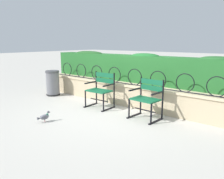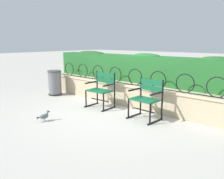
{
  "view_description": "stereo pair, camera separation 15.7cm",
  "coord_description": "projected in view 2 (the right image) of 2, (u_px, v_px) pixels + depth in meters",
  "views": [
    {
      "loc": [
        3.4,
        -4.07,
        1.67
      ],
      "look_at": [
        0.0,
        0.04,
        0.55
      ],
      "focal_mm": 36.87,
      "sensor_mm": 36.0,
      "label": 1
    },
    {
      "loc": [
        3.52,
        -3.97,
        1.67
      ],
      "look_at": [
        0.0,
        0.04,
        0.55
      ],
      "focal_mm": 36.87,
      "sensor_mm": 36.0,
      "label": 2
    }
  ],
  "objects": [
    {
      "name": "stone_wall",
      "position": [
        130.0,
        95.0,
        6.04
      ],
      "size": [
        6.21,
        0.41,
        0.58
      ],
      "color": "tan",
      "rests_on": "ground"
    },
    {
      "name": "iron_arch_fence",
      "position": [
        125.0,
        77.0,
        5.96
      ],
      "size": [
        5.7,
        0.02,
        0.42
      ],
      "color": "black",
      "rests_on": "stone_wall"
    },
    {
      "name": "ground_plane",
      "position": [
        111.0,
        112.0,
        5.54
      ],
      "size": [
        60.0,
        60.0,
        0.0
      ],
      "primitive_type": "plane",
      "color": "#BCB7AD"
    },
    {
      "name": "park_chair_left",
      "position": [
        101.0,
        89.0,
        5.89
      ],
      "size": [
        0.66,
        0.55,
        0.9
      ],
      "color": "#145B38",
      "rests_on": "ground"
    },
    {
      "name": "hedge_row",
      "position": [
        140.0,
        68.0,
        6.22
      ],
      "size": [
        6.09,
        0.5,
        0.79
      ],
      "color": "#236028",
      "rests_on": "stone_wall"
    },
    {
      "name": "park_chair_right",
      "position": [
        147.0,
        98.0,
        5.0
      ],
      "size": [
        0.65,
        0.55,
        0.87
      ],
      "color": "#145B38",
      "rests_on": "ground"
    },
    {
      "name": "trash_bin",
      "position": [
        55.0,
        83.0,
        7.25
      ],
      "size": [
        0.44,
        0.44,
        0.78
      ],
      "color": "slate",
      "rests_on": "ground"
    },
    {
      "name": "pigeon_near_chairs",
      "position": [
        44.0,
        116.0,
        4.89
      ],
      "size": [
        0.13,
        0.29,
        0.22
      ],
      "color": "slate",
      "rests_on": "ground"
    }
  ]
}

